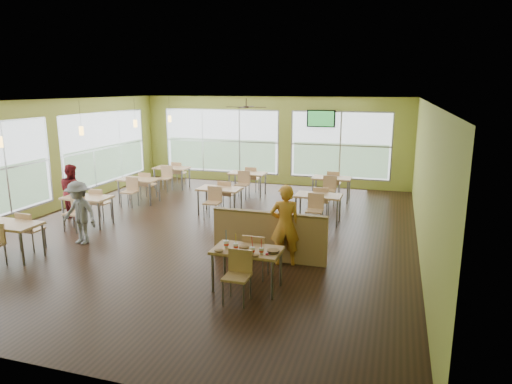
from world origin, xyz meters
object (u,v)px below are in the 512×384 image
main_table (247,255)px  man_plaid (285,225)px  food_basket (273,251)px  half_wall_divider (269,236)px

main_table → man_plaid: bearing=74.9°
man_plaid → food_basket: man_plaid is taller
main_table → man_plaid: size_ratio=0.92×
main_table → half_wall_divider: (0.00, 1.45, -0.11)m
man_plaid → food_basket: bearing=79.5°
half_wall_divider → man_plaid: size_ratio=1.45×
half_wall_divider → man_plaid: (0.36, -0.12, 0.31)m
food_basket → main_table: bearing=174.5°
main_table → food_basket: (0.49, -0.05, 0.15)m
half_wall_divider → man_plaid: bearing=-18.1°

